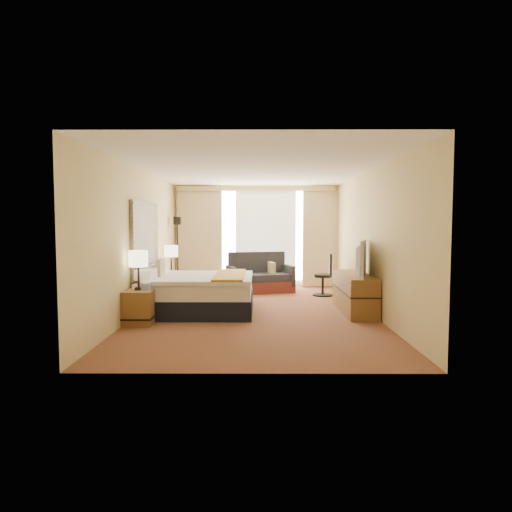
{
  "coord_description": "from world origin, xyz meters",
  "views": [
    {
      "loc": [
        0.05,
        -8.33,
        1.62
      ],
      "look_at": [
        0.01,
        0.4,
        1.01
      ],
      "focal_mm": 32.0,
      "sensor_mm": 36.0,
      "label": 1
    }
  ],
  "objects_px": {
    "nightstand_left": "(139,307)",
    "loveseat": "(260,279)",
    "media_dresser": "(354,293)",
    "bed": "(198,293)",
    "desk_chair": "(325,277)",
    "lamp_right": "(171,252)",
    "lamp_left": "(138,259)",
    "nightstand_right": "(169,286)",
    "television": "(357,258)",
    "floor_lamp": "(178,239)"
  },
  "relations": [
    {
      "from": "desk_chair",
      "to": "lamp_left",
      "type": "xyz_separation_m",
      "value": [
        -3.45,
        -2.93,
        0.62
      ]
    },
    {
      "from": "television",
      "to": "lamp_left",
      "type": "bearing_deg",
      "value": 115.37
    },
    {
      "from": "nightstand_left",
      "to": "loveseat",
      "type": "distance_m",
      "value": 4.05
    },
    {
      "from": "nightstand_left",
      "to": "lamp_right",
      "type": "relative_size",
      "value": 0.9
    },
    {
      "from": "media_dresser",
      "to": "lamp_right",
      "type": "relative_size",
      "value": 2.95
    },
    {
      "from": "desk_chair",
      "to": "lamp_right",
      "type": "height_order",
      "value": "lamp_right"
    },
    {
      "from": "lamp_left",
      "to": "desk_chair",
      "type": "bearing_deg",
      "value": 40.29
    },
    {
      "from": "nightstand_left",
      "to": "desk_chair",
      "type": "bearing_deg",
      "value": 40.72
    },
    {
      "from": "media_dresser",
      "to": "bed",
      "type": "distance_m",
      "value": 2.89
    },
    {
      "from": "media_dresser",
      "to": "bed",
      "type": "bearing_deg",
      "value": -179.49
    },
    {
      "from": "nightstand_left",
      "to": "desk_chair",
      "type": "xyz_separation_m",
      "value": [
        3.44,
        2.96,
        0.15
      ]
    },
    {
      "from": "loveseat",
      "to": "television",
      "type": "distance_m",
      "value": 3.4
    },
    {
      "from": "loveseat",
      "to": "television",
      "type": "xyz_separation_m",
      "value": [
        1.69,
        -2.87,
        0.71
      ]
    },
    {
      "from": "nightstand_right",
      "to": "loveseat",
      "type": "distance_m",
      "value": 2.23
    },
    {
      "from": "nightstand_left",
      "to": "loveseat",
      "type": "bearing_deg",
      "value": 61.0
    },
    {
      "from": "bed",
      "to": "television",
      "type": "height_order",
      "value": "television"
    },
    {
      "from": "desk_chair",
      "to": "lamp_left",
      "type": "relative_size",
      "value": 1.48
    },
    {
      "from": "bed",
      "to": "floor_lamp",
      "type": "relative_size",
      "value": 1.11
    },
    {
      "from": "lamp_left",
      "to": "loveseat",
      "type": "bearing_deg",
      "value": 60.62
    },
    {
      "from": "floor_lamp",
      "to": "lamp_left",
      "type": "height_order",
      "value": "floor_lamp"
    },
    {
      "from": "media_dresser",
      "to": "floor_lamp",
      "type": "relative_size",
      "value": 1.01
    },
    {
      "from": "nightstand_left",
      "to": "bed",
      "type": "distance_m",
      "value": 1.31
    },
    {
      "from": "media_dresser",
      "to": "loveseat",
      "type": "distance_m",
      "value": 3.04
    },
    {
      "from": "nightstand_right",
      "to": "bed",
      "type": "xyz_separation_m",
      "value": [
        0.81,
        -1.48,
        0.08
      ]
    },
    {
      "from": "bed",
      "to": "television",
      "type": "bearing_deg",
      "value": -6.95
    },
    {
      "from": "bed",
      "to": "lamp_left",
      "type": "relative_size",
      "value": 3.1
    },
    {
      "from": "bed",
      "to": "media_dresser",
      "type": "bearing_deg",
      "value": 0.51
    },
    {
      "from": "nightstand_left",
      "to": "media_dresser",
      "type": "bearing_deg",
      "value": 15.84
    },
    {
      "from": "bed",
      "to": "floor_lamp",
      "type": "bearing_deg",
      "value": 107.12
    },
    {
      "from": "nightstand_right",
      "to": "lamp_left",
      "type": "xyz_separation_m",
      "value": [
        -0.01,
        -2.47,
        0.77
      ]
    },
    {
      "from": "nightstand_left",
      "to": "television",
      "type": "relative_size",
      "value": 0.5
    },
    {
      "from": "bed",
      "to": "desk_chair",
      "type": "relative_size",
      "value": 2.1
    },
    {
      "from": "nightstand_left",
      "to": "lamp_right",
      "type": "distance_m",
      "value": 2.62
    },
    {
      "from": "bed",
      "to": "floor_lamp",
      "type": "distance_m",
      "value": 2.99
    },
    {
      "from": "nightstand_right",
      "to": "floor_lamp",
      "type": "distance_m",
      "value": 1.59
    },
    {
      "from": "media_dresser",
      "to": "television",
      "type": "distance_m",
      "value": 0.77
    },
    {
      "from": "television",
      "to": "floor_lamp",
      "type": "bearing_deg",
      "value": 65.56
    },
    {
      "from": "floor_lamp",
      "to": "desk_chair",
      "type": "distance_m",
      "value": 3.66
    },
    {
      "from": "media_dresser",
      "to": "desk_chair",
      "type": "xyz_separation_m",
      "value": [
        -0.26,
        1.91,
        0.07
      ]
    },
    {
      "from": "nightstand_left",
      "to": "floor_lamp",
      "type": "height_order",
      "value": "floor_lamp"
    },
    {
      "from": "media_dresser",
      "to": "desk_chair",
      "type": "bearing_deg",
      "value": 97.78
    },
    {
      "from": "desk_chair",
      "to": "lamp_right",
      "type": "distance_m",
      "value": 3.47
    },
    {
      "from": "bed",
      "to": "desk_chair",
      "type": "xyz_separation_m",
      "value": [
        2.63,
        1.94,
        0.07
      ]
    },
    {
      "from": "loveseat",
      "to": "media_dresser",
      "type": "bearing_deg",
      "value": -70.29
    },
    {
      "from": "nightstand_right",
      "to": "bed",
      "type": "relative_size",
      "value": 0.28
    },
    {
      "from": "nightstand_left",
      "to": "loveseat",
      "type": "relative_size",
      "value": 0.33
    },
    {
      "from": "nightstand_right",
      "to": "loveseat",
      "type": "height_order",
      "value": "loveseat"
    },
    {
      "from": "nightstand_right",
      "to": "lamp_left",
      "type": "bearing_deg",
      "value": -90.28
    },
    {
      "from": "floor_lamp",
      "to": "lamp_right",
      "type": "height_order",
      "value": "floor_lamp"
    },
    {
      "from": "media_dresser",
      "to": "television",
      "type": "bearing_deg",
      "value": -97.66
    }
  ]
}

